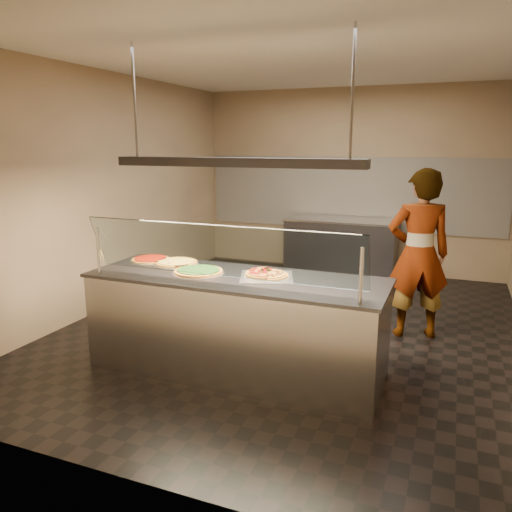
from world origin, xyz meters
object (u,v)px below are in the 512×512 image
at_px(sneeze_guard, 219,252).
at_px(worker, 418,254).
at_px(serving_counter, 236,324).
at_px(half_pizza_sausage, 277,275).
at_px(pizza_cheese, 177,262).
at_px(pizza_spatula, 174,263).
at_px(perforated_tray, 267,276).
at_px(pizza_spinach, 199,271).
at_px(heat_lamp_housing, 235,162).
at_px(pizza_tomato, 151,259).
at_px(half_pizza_pepperoni, 257,272).
at_px(prep_table, 341,247).

xyz_separation_m(sneeze_guard, worker, (1.48, 1.91, -0.29)).
distance_m(serving_counter, half_pizza_sausage, 0.62).
xyz_separation_m(pizza_cheese, worker, (2.23, 1.35, -0.01)).
bearing_deg(pizza_spatula, perforated_tray, -2.86).
relative_size(serving_counter, pizza_spatula, 9.74).
bearing_deg(pizza_spatula, pizza_spinach, -22.99).
bearing_deg(half_pizza_sausage, pizza_spinach, -172.58).
distance_m(pizza_spatula, heat_lamp_housing, 1.23).
relative_size(pizza_spinach, worker, 0.26).
distance_m(half_pizza_sausage, pizza_tomato, 1.45).
bearing_deg(pizza_cheese, heat_lamp_housing, -16.39).
bearing_deg(half_pizza_pepperoni, pizza_spinach, -169.88).
bearing_deg(perforated_tray, half_pizza_sausage, -0.83).
bearing_deg(perforated_tray, serving_counter, -164.35).
bearing_deg(pizza_cheese, perforated_tray, -8.03).
distance_m(half_pizza_sausage, heat_lamp_housing, 1.06).
bearing_deg(pizza_spatula, pizza_cheese, 109.05).
bearing_deg(half_pizza_sausage, prep_table, 93.49).
xyz_separation_m(pizza_cheese, prep_table, (0.89, 3.63, -0.48)).
bearing_deg(half_pizza_sausage, serving_counter, -168.52).
distance_m(half_pizza_pepperoni, pizza_tomato, 1.26).
distance_m(half_pizza_pepperoni, pizza_spinach, 0.56).
height_order(pizza_spinach, pizza_cheese, pizza_spinach).
relative_size(half_pizza_sausage, pizza_cheese, 0.96).
distance_m(serving_counter, pizza_spatula, 0.88).
xyz_separation_m(perforated_tray, pizza_cheese, (-1.02, 0.14, 0.01)).
bearing_deg(pizza_tomato, prep_table, 71.49).
bearing_deg(pizza_tomato, worker, 27.59).
bearing_deg(pizza_tomato, half_pizza_pepperoni, -7.46).
distance_m(prep_table, worker, 2.68).
relative_size(pizza_cheese, worker, 0.24).
bearing_deg(heat_lamp_housing, pizza_tomato, 167.31).
bearing_deg(worker, pizza_tomato, 8.77).
bearing_deg(serving_counter, half_pizza_pepperoni, 23.10).
height_order(perforated_tray, pizza_tomato, pizza_tomato).
bearing_deg(heat_lamp_housing, worker, 46.78).
relative_size(sneeze_guard, prep_table, 1.41).
distance_m(serving_counter, pizza_cheese, 0.92).
height_order(sneeze_guard, heat_lamp_housing, heat_lamp_housing).
bearing_deg(sneeze_guard, half_pizza_pepperoni, 66.74).
xyz_separation_m(half_pizza_sausage, pizza_tomato, (-1.44, 0.17, -0.01)).
bearing_deg(heat_lamp_housing, pizza_spatula, 170.05).
bearing_deg(sneeze_guard, heat_lamp_housing, 90.00).
relative_size(half_pizza_pepperoni, worker, 0.23).
bearing_deg(perforated_tray, prep_table, 92.02).
distance_m(serving_counter, worker, 2.20).
relative_size(perforated_tray, pizza_spinach, 1.24).
relative_size(perforated_tray, half_pizza_sausage, 1.39).
bearing_deg(worker, half_pizza_pepperoni, 30.25).
relative_size(serving_counter, half_pizza_pepperoni, 6.36).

